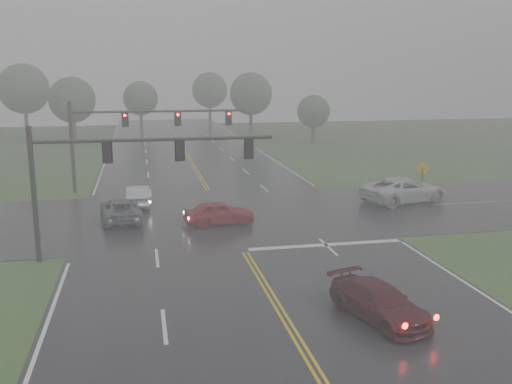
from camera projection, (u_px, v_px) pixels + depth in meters
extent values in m
cube|color=black|center=(228.00, 223.00, 35.20)|extent=(18.00, 160.00, 0.02)
cube|color=black|center=(223.00, 215.00, 37.11)|extent=(120.00, 14.00, 0.02)
cube|color=silver|center=(326.00, 245.00, 30.71)|extent=(8.50, 0.50, 0.01)
imported|color=#400B13|center=(378.00, 319.00, 21.53)|extent=(3.11, 4.93, 1.33)
imported|color=maroon|center=(219.00, 225.00, 34.88)|extent=(4.43, 2.12, 1.46)
imported|color=silver|center=(139.00, 206.00, 39.74)|extent=(1.58, 4.38, 1.43)
imported|color=#4C4E53|center=(121.00, 221.00, 35.74)|extent=(2.85, 5.29, 1.41)
imported|color=silver|center=(403.00, 202.00, 40.90)|extent=(7.00, 4.63, 1.79)
cylinder|color=black|center=(34.00, 195.00, 27.38)|extent=(0.26, 0.26, 6.68)
cylinder|color=black|center=(30.00, 142.00, 26.85)|extent=(0.17, 0.17, 0.74)
cylinder|color=black|center=(156.00, 140.00, 28.00)|extent=(11.73, 0.17, 0.17)
cube|color=black|center=(107.00, 152.00, 27.66)|extent=(0.32, 0.26, 0.97)
cube|color=black|center=(107.00, 152.00, 27.80)|extent=(0.51, 0.03, 1.16)
cube|color=black|center=(180.00, 150.00, 28.35)|extent=(0.32, 0.26, 0.97)
cube|color=black|center=(180.00, 150.00, 28.49)|extent=(0.51, 0.03, 1.16)
cube|color=black|center=(249.00, 148.00, 29.04)|extent=(0.32, 0.26, 0.97)
cube|color=black|center=(249.00, 148.00, 29.18)|extent=(0.51, 0.03, 1.16)
cylinder|color=black|center=(72.00, 148.00, 43.42)|extent=(0.27, 0.27, 7.00)
cylinder|color=black|center=(70.00, 112.00, 42.86)|extent=(0.17, 0.17, 0.78)
cylinder|color=black|center=(160.00, 111.00, 44.18)|extent=(13.46, 0.17, 0.17)
cube|color=black|center=(125.00, 119.00, 43.78)|extent=(0.33, 0.27, 1.02)
cube|color=black|center=(125.00, 119.00, 43.93)|extent=(0.53, 0.03, 1.21)
cylinder|color=#FF0C05|center=(125.00, 115.00, 43.56)|extent=(0.21, 0.06, 0.21)
cube|color=black|center=(178.00, 119.00, 44.57)|extent=(0.33, 0.27, 1.02)
cube|color=black|center=(178.00, 118.00, 44.72)|extent=(0.53, 0.03, 1.21)
cylinder|color=#FF0C05|center=(178.00, 115.00, 44.35)|extent=(0.21, 0.06, 0.21)
cube|color=black|center=(229.00, 118.00, 45.36)|extent=(0.33, 0.27, 1.02)
cube|color=black|center=(229.00, 118.00, 45.50)|extent=(0.53, 0.03, 1.21)
cylinder|color=#FF0C05|center=(229.00, 114.00, 45.14)|extent=(0.21, 0.06, 0.21)
cylinder|color=black|center=(422.00, 183.00, 41.91)|extent=(0.07, 0.07, 2.25)
cube|color=gold|center=(423.00, 168.00, 41.71)|extent=(1.17, 0.25, 1.18)
cylinder|color=#362B23|center=(74.00, 131.00, 73.68)|extent=(0.61, 0.61, 3.30)
sphere|color=#394C32|center=(72.00, 100.00, 72.85)|extent=(5.87, 5.87, 5.87)
cylinder|color=#362B23|center=(251.00, 123.00, 84.53)|extent=(0.52, 0.52, 3.50)
sphere|color=#394C32|center=(251.00, 94.00, 83.65)|extent=(6.23, 6.23, 6.23)
cylinder|color=#362B23|center=(141.00, 122.00, 88.93)|extent=(0.50, 0.50, 3.00)
sphere|color=#394C32|center=(140.00, 98.00, 88.18)|extent=(5.34, 5.34, 5.34)
cylinder|color=#362B23|center=(313.00, 134.00, 74.91)|extent=(0.54, 0.54, 2.40)
sphere|color=#394C32|center=(314.00, 111.00, 74.30)|extent=(4.27, 4.27, 4.27)
cylinder|color=#362B23|center=(27.00, 123.00, 81.31)|extent=(0.53, 0.53, 3.98)
sphere|color=#394C32|center=(24.00, 89.00, 80.31)|extent=(7.08, 7.08, 7.08)
cylinder|color=#362B23|center=(210.00, 115.00, 101.37)|extent=(0.56, 0.56, 3.52)
sphere|color=#394C32|center=(210.00, 90.00, 100.49)|extent=(6.26, 6.26, 6.26)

